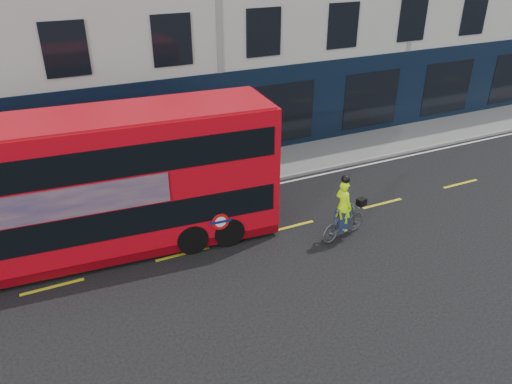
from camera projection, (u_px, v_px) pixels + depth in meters
ground at (313, 248)px, 16.48m from camera, size 120.00×120.00×0.00m
pavement at (236, 171)px, 21.67m from camera, size 60.00×3.00×0.12m
kerb at (250, 185)px, 20.46m from camera, size 60.00×0.12×0.13m
road_edge_line at (253, 189)px, 20.25m from camera, size 58.00×0.10×0.01m
lane_dashes at (291, 227)px, 17.68m from camera, size 58.00×0.12×0.01m
bus at (96, 185)px, 15.35m from camera, size 11.56×3.41×4.60m
cyclist at (344, 217)px, 16.71m from camera, size 2.04×1.00×2.39m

